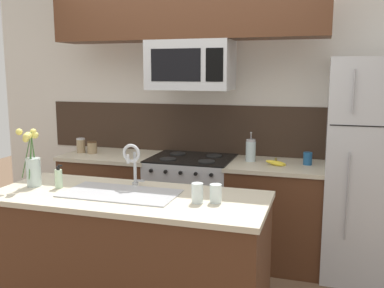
# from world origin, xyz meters

# --- Properties ---
(rear_partition) EXTENTS (5.20, 0.10, 2.60)m
(rear_partition) POSITION_xyz_m (0.30, 1.28, 1.30)
(rear_partition) COLOR silver
(rear_partition) RESTS_ON ground
(splash_band) EXTENTS (3.31, 0.01, 0.48)m
(splash_band) POSITION_xyz_m (0.00, 1.22, 1.15)
(splash_band) COLOR #332319
(splash_band) RESTS_ON rear_partition
(back_counter_left) EXTENTS (0.90, 0.65, 0.91)m
(back_counter_left) POSITION_xyz_m (-0.82, 0.90, 0.46)
(back_counter_left) COLOR #4C2B19
(back_counter_left) RESTS_ON ground
(back_counter_right) EXTENTS (0.84, 0.65, 0.91)m
(back_counter_right) POSITION_xyz_m (0.78, 0.90, 0.46)
(back_counter_right) COLOR #4C2B19
(back_counter_right) RESTS_ON ground
(stove_range) EXTENTS (0.76, 0.64, 0.93)m
(stove_range) POSITION_xyz_m (0.00, 0.90, 0.46)
(stove_range) COLOR #B7BABF
(stove_range) RESTS_ON ground
(microwave) EXTENTS (0.74, 0.40, 0.43)m
(microwave) POSITION_xyz_m (0.00, 0.88, 1.76)
(microwave) COLOR #B7BABF
(upper_cabinet_band) EXTENTS (2.44, 0.34, 0.60)m
(upper_cabinet_band) POSITION_xyz_m (-0.03, 0.85, 2.28)
(upper_cabinet_band) COLOR #4C2B19
(refrigerator) EXTENTS (0.85, 0.74, 1.82)m
(refrigerator) POSITION_xyz_m (1.61, 0.92, 0.91)
(refrigerator) COLOR #B7BABF
(refrigerator) RESTS_ON ground
(storage_jar_tall) EXTENTS (0.09, 0.09, 0.14)m
(storage_jar_tall) POSITION_xyz_m (-1.15, 0.88, 0.98)
(storage_jar_tall) COLOR #997F5B
(storage_jar_tall) RESTS_ON back_counter_left
(storage_jar_medium) EXTENTS (0.09, 0.09, 0.12)m
(storage_jar_medium) POSITION_xyz_m (-1.03, 0.88, 0.97)
(storage_jar_medium) COLOR #997F5B
(storage_jar_medium) RESTS_ON back_counter_left
(banana_bunch) EXTENTS (0.19, 0.12, 0.08)m
(banana_bunch) POSITION_xyz_m (0.78, 0.84, 0.93)
(banana_bunch) COLOR yellow
(banana_bunch) RESTS_ON back_counter_right
(french_press) EXTENTS (0.09, 0.09, 0.27)m
(french_press) POSITION_xyz_m (0.54, 0.96, 1.01)
(french_press) COLOR silver
(french_press) RESTS_ON back_counter_right
(coffee_tin) EXTENTS (0.08, 0.08, 0.11)m
(coffee_tin) POSITION_xyz_m (1.04, 0.95, 0.97)
(coffee_tin) COLOR #1E5184
(coffee_tin) RESTS_ON back_counter_right
(island_counter) EXTENTS (1.84, 0.74, 0.91)m
(island_counter) POSITION_xyz_m (-0.05, -0.35, 0.46)
(island_counter) COLOR #4C2B19
(island_counter) RESTS_ON ground
(kitchen_sink) EXTENTS (0.76, 0.39, 0.16)m
(kitchen_sink) POSITION_xyz_m (-0.10, -0.35, 0.84)
(kitchen_sink) COLOR #ADAFB5
(kitchen_sink) RESTS_ON island_counter
(sink_faucet) EXTENTS (0.14, 0.14, 0.31)m
(sink_faucet) POSITION_xyz_m (-0.10, -0.16, 1.11)
(sink_faucet) COLOR #B7BABF
(sink_faucet) RESTS_ON island_counter
(dish_soap_bottle) EXTENTS (0.06, 0.05, 0.16)m
(dish_soap_bottle) POSITION_xyz_m (-0.58, -0.34, 0.98)
(dish_soap_bottle) COLOR beige
(dish_soap_bottle) RESTS_ON island_counter
(drinking_glass) EXTENTS (0.07, 0.07, 0.12)m
(drinking_glass) POSITION_xyz_m (0.44, -0.39, 0.97)
(drinking_glass) COLOR silver
(drinking_glass) RESTS_ON island_counter
(spare_glass) EXTENTS (0.07, 0.07, 0.12)m
(spare_glass) POSITION_xyz_m (0.54, -0.35, 0.97)
(spare_glass) COLOR silver
(spare_glass) RESTS_ON island_counter
(flower_vase) EXTENTS (0.14, 0.17, 0.41)m
(flower_vase) POSITION_xyz_m (-0.78, -0.35, 1.05)
(flower_vase) COLOR silver
(flower_vase) RESTS_ON island_counter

